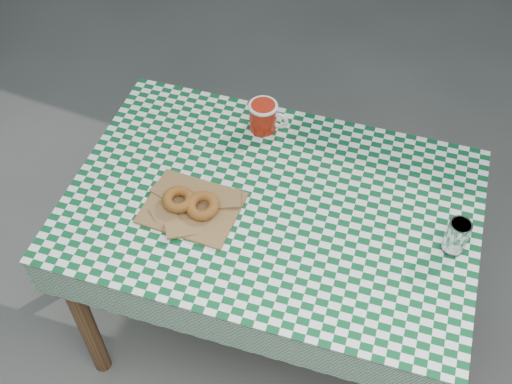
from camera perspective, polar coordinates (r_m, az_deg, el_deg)
ground at (r=2.48m, az=1.88°, el=-14.08°), size 60.00×60.00×0.00m
table at (r=2.20m, az=1.24°, el=-7.23°), size 1.27×0.91×0.75m
tablecloth at (r=1.89m, az=1.43°, el=-1.04°), size 1.30×0.94×0.01m
paper_bag at (r=1.88m, az=-5.79°, el=-1.37°), size 0.28×0.23×0.01m
bagel_front at (r=1.88m, az=-6.99°, el=-0.68°), size 0.11×0.11×0.03m
bagel_back at (r=1.85m, az=-4.86°, el=-1.24°), size 0.10×0.10×0.03m
coffee_mug at (r=2.07m, az=0.63°, el=6.82°), size 0.19×0.19×0.10m
drinking_glass at (r=1.83m, az=17.58°, el=-3.85°), size 0.07×0.07×0.11m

